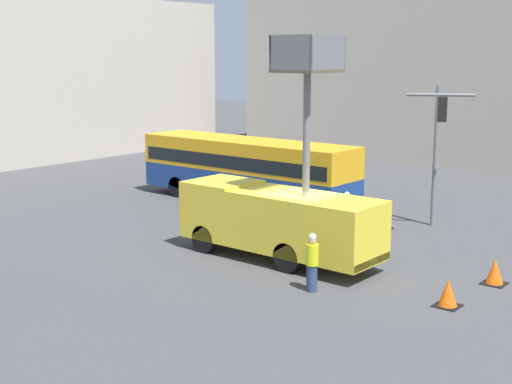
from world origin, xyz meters
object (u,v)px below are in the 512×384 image
Objects in this scene: utility_truck at (279,215)px; traffic_cone_mid_road at (495,272)px; road_worker_directing at (346,214)px; traffic_cone_near_truck at (448,293)px; traffic_light_pole at (438,135)px; city_bus at (247,166)px; road_worker_near_truck at (312,263)px.

traffic_cone_mid_road is at bearing -72.53° from utility_truck.
road_worker_directing is 7.92m from traffic_cone_near_truck.
traffic_light_pole is 7.18× the size of traffic_cone_mid_road.
city_bus is at bearing -152.33° from road_worker_directing.
road_worker_near_truck is 1.01× the size of road_worker_directing.
traffic_cone_near_truck is (-7.14, -13.33, -1.38)m from city_bus.
traffic_light_pole is at bearing -17.98° from utility_truck.
road_worker_near_truck reaches higher than traffic_cone_near_truck.
utility_truck is 4.16m from road_worker_directing.
utility_truck is at bearing -44.84° from road_worker_directing.
road_worker_near_truck is at bearing 110.32° from traffic_cone_near_truck.
road_worker_directing is at bearing 150.26° from city_bus.
utility_truck is 7.76m from traffic_light_pole.
city_bus is 6.32× the size of road_worker_near_truck.
traffic_cone_near_truck is 2.75m from traffic_cone_mid_road.
utility_truck is 1.32× the size of traffic_light_pole.
city_bus reaches higher than road_worker_directing.
city_bus is at bearing 61.84° from traffic_cone_near_truck.
traffic_cone_near_truck is at bearing 9.68° from road_worker_directing.
utility_truck is 7.10m from traffic_cone_mid_road.
road_worker_near_truck is 5.67m from traffic_cone_mid_road.
traffic_cone_near_truck is (1.35, -3.65, -0.50)m from road_worker_near_truck.
city_bus is 7.46m from road_worker_directing.
traffic_light_pole is 7.21× the size of traffic_cone_near_truck.
traffic_cone_mid_road is at bearing 80.94° from road_worker_near_truck.
utility_truck reaches higher than road_worker_directing.
city_bus is 12.91m from road_worker_near_truck.
traffic_light_pole is 7.45m from traffic_cone_mid_road.
traffic_light_pole is (7.06, -2.29, 2.25)m from utility_truck.
traffic_light_pole is 3.21× the size of road_worker_near_truck.
road_worker_directing is (4.11, -0.10, -0.67)m from utility_truck.
city_bus is at bearing 173.37° from road_worker_near_truck.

